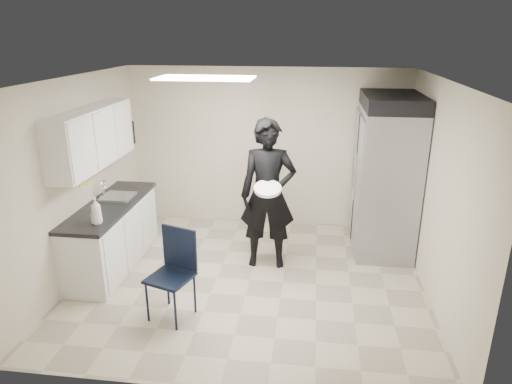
# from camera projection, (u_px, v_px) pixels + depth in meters

# --- Properties ---
(floor) EXTENTS (4.50, 4.50, 0.00)m
(floor) POSITION_uv_depth(u_px,v_px,m) (250.00, 280.00, 6.05)
(floor) COLOR tan
(floor) RESTS_ON ground
(ceiling) EXTENTS (4.50, 4.50, 0.00)m
(ceiling) POSITION_uv_depth(u_px,v_px,m) (248.00, 79.00, 5.18)
(ceiling) COLOR silver
(ceiling) RESTS_ON back_wall
(back_wall) EXTENTS (4.50, 0.00, 4.50)m
(back_wall) POSITION_uv_depth(u_px,v_px,m) (266.00, 148.00, 7.48)
(back_wall) COLOR beige
(back_wall) RESTS_ON floor
(left_wall) EXTENTS (0.00, 4.00, 4.00)m
(left_wall) POSITION_uv_depth(u_px,v_px,m) (77.00, 180.00, 5.89)
(left_wall) COLOR beige
(left_wall) RESTS_ON floor
(right_wall) EXTENTS (0.00, 4.00, 4.00)m
(right_wall) POSITION_uv_depth(u_px,v_px,m) (439.00, 195.00, 5.34)
(right_wall) COLOR beige
(right_wall) RESTS_ON floor
(ceiling_panel) EXTENTS (1.20, 0.60, 0.02)m
(ceiling_panel) POSITION_uv_depth(u_px,v_px,m) (205.00, 78.00, 5.64)
(ceiling_panel) COLOR white
(ceiling_panel) RESTS_ON ceiling
(lower_counter) EXTENTS (0.60, 1.90, 0.86)m
(lower_counter) POSITION_uv_depth(u_px,v_px,m) (113.00, 236.00, 6.33)
(lower_counter) COLOR silver
(lower_counter) RESTS_ON floor
(countertop) EXTENTS (0.64, 1.95, 0.05)m
(countertop) POSITION_uv_depth(u_px,v_px,m) (109.00, 206.00, 6.18)
(countertop) COLOR black
(countertop) RESTS_ON lower_counter
(sink) EXTENTS (0.42, 0.40, 0.14)m
(sink) POSITION_uv_depth(u_px,v_px,m) (118.00, 200.00, 6.41)
(sink) COLOR gray
(sink) RESTS_ON countertop
(faucet) EXTENTS (0.02, 0.02, 0.24)m
(faucet) POSITION_uv_depth(u_px,v_px,m) (103.00, 190.00, 6.39)
(faucet) COLOR silver
(faucet) RESTS_ON countertop
(upper_cabinets) EXTENTS (0.35, 1.80, 0.75)m
(upper_cabinets) POSITION_uv_depth(u_px,v_px,m) (92.00, 137.00, 5.88)
(upper_cabinets) COLOR silver
(upper_cabinets) RESTS_ON left_wall
(towel_dispenser) EXTENTS (0.22, 0.30, 0.35)m
(towel_dispenser) POSITION_uv_depth(u_px,v_px,m) (124.00, 134.00, 7.03)
(towel_dispenser) COLOR black
(towel_dispenser) RESTS_ON left_wall
(notice_sticker_left) EXTENTS (0.00, 0.12, 0.07)m
(notice_sticker_left) POSITION_uv_depth(u_px,v_px,m) (82.00, 184.00, 6.01)
(notice_sticker_left) COLOR yellow
(notice_sticker_left) RESTS_ON left_wall
(notice_sticker_right) EXTENTS (0.00, 0.12, 0.07)m
(notice_sticker_right) POSITION_uv_depth(u_px,v_px,m) (89.00, 182.00, 6.21)
(notice_sticker_right) COLOR yellow
(notice_sticker_right) RESTS_ON left_wall
(commercial_fridge) EXTENTS (0.80, 1.35, 2.10)m
(commercial_fridge) POSITION_uv_depth(u_px,v_px,m) (385.00, 181.00, 6.67)
(commercial_fridge) COLOR gray
(commercial_fridge) RESTS_ON floor
(fridge_compressor) EXTENTS (0.80, 1.35, 0.20)m
(fridge_compressor) POSITION_uv_depth(u_px,v_px,m) (393.00, 102.00, 6.29)
(fridge_compressor) COLOR black
(fridge_compressor) RESTS_ON commercial_fridge
(folding_chair) EXTENTS (0.57, 0.57, 1.01)m
(folding_chair) POSITION_uv_depth(u_px,v_px,m) (170.00, 278.00, 5.11)
(folding_chair) COLOR black
(folding_chair) RESTS_ON floor
(man_tuxedo) EXTENTS (0.80, 0.56, 2.07)m
(man_tuxedo) POSITION_uv_depth(u_px,v_px,m) (268.00, 195.00, 6.15)
(man_tuxedo) COLOR black
(man_tuxedo) RESTS_ON floor
(bucket_lid) EXTENTS (0.38, 0.38, 0.04)m
(bucket_lid) POSITION_uv_depth(u_px,v_px,m) (268.00, 189.00, 5.86)
(bucket_lid) COLOR white
(bucket_lid) RESTS_ON man_tuxedo
(soap_bottle_a) EXTENTS (0.17, 0.17, 0.33)m
(soap_bottle_a) POSITION_uv_depth(u_px,v_px,m) (96.00, 211.00, 5.49)
(soap_bottle_a) COLOR white
(soap_bottle_a) RESTS_ON countertop
(soap_bottle_b) EXTENTS (0.10, 0.10, 0.19)m
(soap_bottle_b) POSITION_uv_depth(u_px,v_px,m) (96.00, 216.00, 5.53)
(soap_bottle_b) COLOR #A5A3AF
(soap_bottle_b) RESTS_ON countertop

